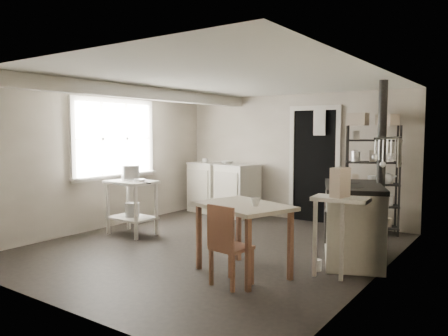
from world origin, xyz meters
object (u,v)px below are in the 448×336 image
Objects in this scene: prep_table at (132,209)px; stove at (353,226)px; shelf_rack at (372,174)px; work_table at (243,241)px; stockpot at (130,175)px; flour_sack at (340,216)px; chair at (232,240)px; base_cabinets at (223,190)px.

stove is at bearing 10.52° from prep_table.
shelf_rack is 2.97m from work_table.
shelf_rack is (3.15, 2.18, 0.01)m from stockpot.
shelf_rack is at bearing 6.76° from flour_sack.
flour_sack is at bearing 163.78° from shelf_rack.
flour_sack is at bearing 39.86° from prep_table.
chair is at bearing -21.44° from stockpot.
base_cabinets is at bearing 177.48° from flour_sack.
stockpot is at bearing -88.16° from base_cabinets.
stove is 2.70× the size of flour_sack.
work_table is at bearing -43.60° from base_cabinets.
flour_sack is at bearing 97.25° from chair.
prep_table is at bearing 167.85° from stove.
work_table is 0.39m from chair.
stove is (0.24, -1.60, -0.51)m from shelf_rack.
work_table is at bearing -146.82° from stove.
base_cabinets is 2.96m from shelf_rack.
stove is 1.15× the size of work_table.
base_cabinets reaches higher than stove.
flour_sack is (2.59, 2.16, -0.16)m from prep_table.
prep_table is 2.82× the size of stockpot.
shelf_rack is at bearing 78.03° from work_table.
base_cabinets is 3.56m from stove.
shelf_rack is at bearing 6.86° from base_cabinets.
base_cabinets reaches higher than prep_table.
work_table is (2.47, -0.63, -0.02)m from prep_table.
base_cabinets reaches higher than chair.
base_cabinets reaches higher than flour_sack.
base_cabinets is at bearing 84.02° from stockpot.
stove is at bearing 9.58° from stockpot.
prep_table is at bearing -86.25° from base_cabinets.
chair is (2.40, -3.26, 0.02)m from base_cabinets.
stove is at bearing 55.85° from work_table.
shelf_rack is 3.28m from chair.
shelf_rack is at bearing 34.65° from stockpot.
stove is 1.77m from chair.
stockpot is 0.25× the size of stove.
stove reaches higher than flour_sack.
stove reaches higher than prep_table.
shelf_rack is at bearing 75.84° from stove.
stockpot reaches higher than stove.
prep_table is at bearing 165.75° from work_table.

